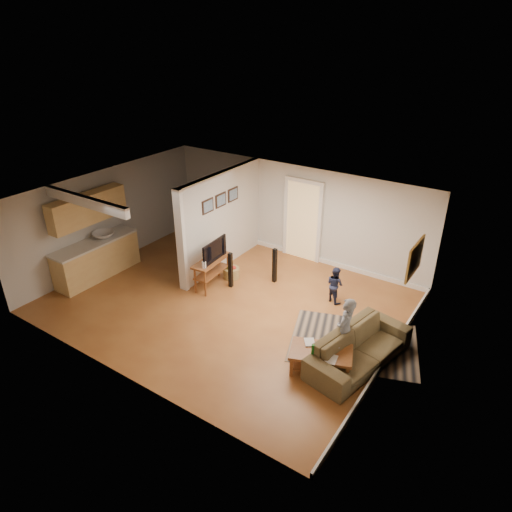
# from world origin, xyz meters

# --- Properties ---
(ground) EXTENTS (7.50, 7.50, 0.00)m
(ground) POSITION_xyz_m (0.00, 0.00, 0.00)
(ground) COLOR brown
(ground) RESTS_ON ground
(room_shell) EXTENTS (7.54, 6.02, 2.52)m
(room_shell) POSITION_xyz_m (-1.07, 0.43, 1.46)
(room_shell) COLOR beige
(room_shell) RESTS_ON ground
(area_rug) EXTENTS (2.91, 2.51, 0.01)m
(area_rug) POSITION_xyz_m (3.00, 0.20, 0.01)
(area_rug) COLOR black
(area_rug) RESTS_ON ground
(sofa) EXTENTS (1.35, 2.42, 0.67)m
(sofa) POSITION_xyz_m (3.30, -0.31, 0.00)
(sofa) COLOR #463823
(sofa) RESTS_ON ground
(coffee_table) EXTENTS (1.27, 1.00, 0.66)m
(coffee_table) POSITION_xyz_m (2.81, -0.88, 0.34)
(coffee_table) COLOR brown
(coffee_table) RESTS_ON ground
(tv_console) EXTENTS (0.50, 1.15, 0.96)m
(tv_console) POSITION_xyz_m (-0.74, 0.39, 0.64)
(tv_console) COLOR brown
(tv_console) RESTS_ON ground
(speaker_left) EXTENTS (0.10, 0.10, 0.90)m
(speaker_left) POSITION_xyz_m (-0.35, 0.61, 0.45)
(speaker_left) COLOR black
(speaker_left) RESTS_ON ground
(speaker_right) EXTENTS (0.10, 0.10, 0.89)m
(speaker_right) POSITION_xyz_m (0.40, 1.40, 0.45)
(speaker_right) COLOR black
(speaker_right) RESTS_ON ground
(toy_basket) EXTENTS (0.41, 0.41, 0.36)m
(toy_basket) POSITION_xyz_m (-0.60, 0.97, 0.15)
(toy_basket) COLOR olive
(toy_basket) RESTS_ON ground
(child) EXTENTS (0.32, 0.48, 1.31)m
(child) POSITION_xyz_m (3.00, -0.35, 0.00)
(child) COLOR slate
(child) RESTS_ON ground
(toddler) EXTENTS (0.52, 0.47, 0.87)m
(toddler) POSITION_xyz_m (2.00, 1.40, 0.00)
(toddler) COLOR #1F2541
(toddler) RESTS_ON ground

